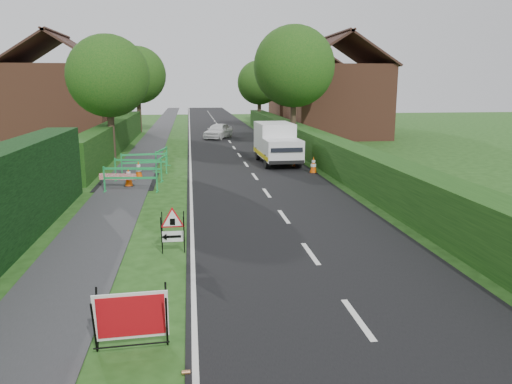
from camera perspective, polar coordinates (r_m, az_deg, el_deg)
ground at (r=11.05m, az=-5.36°, el=-9.36°), size 120.00×120.00×0.00m
road_surface at (r=45.55m, az=-3.99°, el=7.06°), size 6.00×90.00×0.02m
footpath at (r=45.54m, az=-10.97°, el=6.87°), size 2.00×90.00×0.02m
hedge_west_far at (r=32.86m, az=-15.71°, el=4.66°), size 1.00×24.00×1.80m
hedge_east at (r=27.45m, az=6.96°, el=3.62°), size 1.20×50.00×1.50m
house_west at (r=41.44m, az=-21.37°, el=9.77°), size 7.50×7.40×7.88m
house_east_a at (r=39.94m, az=9.08°, el=10.38°), size 7.50×7.40×7.88m
house_east_b at (r=53.73m, az=5.82°, el=10.90°), size 7.50×7.40×7.88m
tree_nw at (r=28.60m, az=-16.54°, el=12.57°), size 4.40×4.40×6.70m
tree_ne at (r=32.99m, az=4.35°, el=14.11°), size 5.20×5.20×7.79m
tree_fw at (r=44.49m, az=-13.40°, el=12.87°), size 4.80×4.80×7.24m
tree_fe at (r=48.75m, az=0.39°, el=12.39°), size 4.20×4.20×6.33m
red_rect_sign at (r=8.14m, az=-14.07°, el=-13.70°), size 1.15×0.73×0.95m
triangle_sign at (r=12.24m, az=-9.65°, el=-3.95°), size 0.67×0.67×0.99m
works_van at (r=26.08m, az=2.37°, el=5.68°), size 1.92×4.60×2.07m
traffic_cone_0 at (r=23.34m, az=6.58°, el=3.09°), size 0.38×0.38×0.79m
traffic_cone_1 at (r=25.11m, az=4.59°, el=3.77°), size 0.38×0.38×0.79m
traffic_cone_2 at (r=26.91m, az=4.25°, el=4.34°), size 0.38×0.38×0.79m
traffic_cone_3 at (r=20.80m, az=-14.36°, el=1.68°), size 0.38×0.38×0.79m
traffic_cone_4 at (r=22.52m, az=-13.27°, el=2.51°), size 0.38×0.38×0.79m
ped_barrier_0 at (r=19.66m, az=-14.16°, el=1.80°), size 2.09×0.57×1.00m
ped_barrier_1 at (r=21.73m, az=-13.33°, el=2.80°), size 2.09×0.80×1.00m
ped_barrier_2 at (r=23.46m, az=-12.68°, el=3.51°), size 2.09×0.59×1.00m
ped_barrier_3 at (r=24.77m, az=-10.74°, el=4.04°), size 0.77×2.09×1.00m
redwhite_plank at (r=20.74m, az=-15.46°, el=0.48°), size 1.48×0.32×0.25m
litter_can at (r=7.64m, az=-8.00°, el=-19.96°), size 0.12×0.07×0.07m
hatchback_car at (r=38.47m, az=-4.34°, el=6.99°), size 2.67×3.71×1.17m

